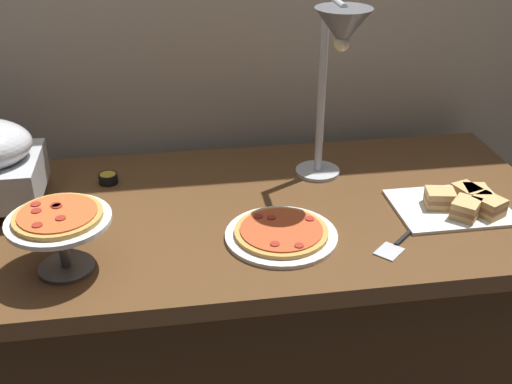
{
  "coord_description": "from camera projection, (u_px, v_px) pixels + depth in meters",
  "views": [
    {
      "loc": [
        -0.15,
        -1.55,
        1.66
      ],
      "look_at": [
        0.09,
        0.0,
        0.81
      ],
      "focal_mm": 44.09,
      "sensor_mm": 36.0,
      "label": 1
    }
  ],
  "objects": [
    {
      "name": "back_wall",
      "position": [
        205.0,
        15.0,
        2.02
      ],
      "size": [
        4.4,
        0.04,
        2.4
      ],
      "primitive_type": "cube",
      "color": "tan",
      "rests_on": "ground_plane"
    },
    {
      "name": "sauce_cup_near",
      "position": [
        108.0,
        178.0,
        1.93
      ],
      "size": [
        0.06,
        0.06,
        0.03
      ],
      "color": "black",
      "rests_on": "buffet_table"
    },
    {
      "name": "serving_spatula",
      "position": [
        397.0,
        244.0,
        1.63
      ],
      "size": [
        0.15,
        0.14,
        0.01
      ],
      "color": "#B7BABF",
      "rests_on": "buffet_table"
    },
    {
      "name": "pizza_plate_center",
      "position": [
        59.0,
        224.0,
        1.48
      ],
      "size": [
        0.25,
        0.25,
        0.16
      ],
      "color": "#595B60",
      "rests_on": "buffet_table"
    },
    {
      "name": "sandwich_platter",
      "position": [
        460.0,
        203.0,
        1.78
      ],
      "size": [
        0.32,
        0.25,
        0.06
      ],
      "color": "white",
      "rests_on": "buffet_table"
    },
    {
      "name": "heat_lamp",
      "position": [
        338.0,
        48.0,
        1.67
      ],
      "size": [
        0.15,
        0.32,
        0.56
      ],
      "color": "#B7BABF",
      "rests_on": "buffet_table"
    },
    {
      "name": "buffet_table",
      "position": [
        228.0,
        313.0,
        1.97
      ],
      "size": [
        1.9,
        0.84,
        0.76
      ],
      "color": "brown",
      "rests_on": "ground_plane"
    },
    {
      "name": "pizza_plate_front",
      "position": [
        281.0,
        234.0,
        1.66
      ],
      "size": [
        0.3,
        0.3,
        0.03
      ],
      "color": "white",
      "rests_on": "buffet_table"
    }
  ]
}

